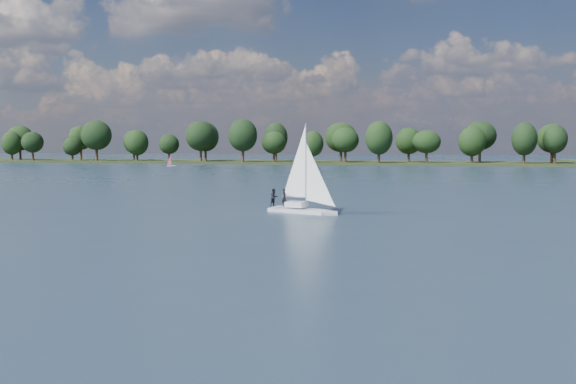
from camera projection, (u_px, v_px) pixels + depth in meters
The scene contains 5 objects.
ground at pixel (404, 182), 111.57m from camera, with size 700.00×700.00×0.00m, color #233342.
far_shore at pixel (428, 164), 219.79m from camera, with size 660.00×40.00×1.50m, color black.
sailboat at pixel (299, 187), 59.95m from camera, with size 6.89×4.17×8.77m.
dinghy_pink at pixel (171, 163), 197.53m from camera, with size 2.69×2.10×4.04m.
treeline at pixel (414, 140), 216.55m from camera, with size 562.33×73.58×18.28m.
Camera 1 is at (7.99, -12.95, 6.28)m, focal length 40.00 mm.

